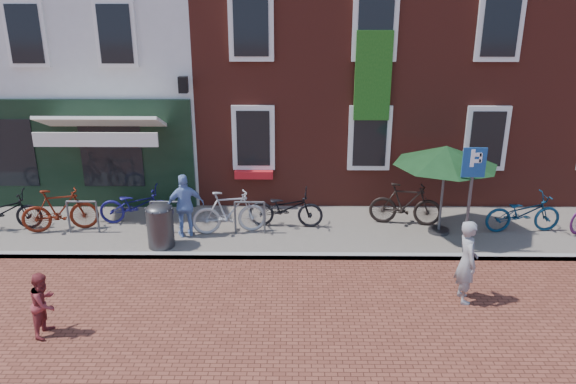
{
  "coord_description": "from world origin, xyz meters",
  "views": [
    {
      "loc": [
        1.54,
        -11.35,
        5.8
      ],
      "look_at": [
        1.42,
        0.52,
        1.41
      ],
      "focal_mm": 35.62,
      "sensor_mm": 36.0,
      "label": 1
    }
  ],
  "objects_px": {
    "bicycle_3": "(229,212)",
    "bicycle_4": "(286,208)",
    "bicycle_1": "(60,210)",
    "bicycle_2": "(136,205)",
    "bicycle_6": "(523,213)",
    "woman": "(467,261)",
    "parasol": "(446,152)",
    "bicycle_5": "(405,204)",
    "parking_sign": "(472,182)",
    "boy": "(44,304)",
    "litter_bin": "(160,223)",
    "cafe_person": "(185,206)",
    "bicycle_0": "(2,211)"
  },
  "relations": [
    {
      "from": "bicycle_3",
      "to": "bicycle_4",
      "type": "xyz_separation_m",
      "value": [
        1.34,
        0.42,
        -0.05
      ]
    },
    {
      "from": "bicycle_1",
      "to": "bicycle_2",
      "type": "bearing_deg",
      "value": -88.94
    },
    {
      "from": "bicycle_6",
      "to": "woman",
      "type": "bearing_deg",
      "value": 138.98
    },
    {
      "from": "parasol",
      "to": "bicycle_5",
      "type": "height_order",
      "value": "parasol"
    },
    {
      "from": "woman",
      "to": "bicycle_6",
      "type": "height_order",
      "value": "woman"
    },
    {
      "from": "parking_sign",
      "to": "boy",
      "type": "distance_m",
      "value": 8.76
    },
    {
      "from": "parasol",
      "to": "woman",
      "type": "height_order",
      "value": "parasol"
    },
    {
      "from": "litter_bin",
      "to": "parking_sign",
      "type": "bearing_deg",
      "value": -1.91
    },
    {
      "from": "woman",
      "to": "bicycle_2",
      "type": "height_order",
      "value": "woman"
    },
    {
      "from": "woman",
      "to": "cafe_person",
      "type": "distance_m",
      "value": 6.43
    },
    {
      "from": "cafe_person",
      "to": "bicycle_3",
      "type": "relative_size",
      "value": 0.86
    },
    {
      "from": "cafe_person",
      "to": "bicycle_4",
      "type": "distance_m",
      "value": 2.44
    },
    {
      "from": "parking_sign",
      "to": "bicycle_6",
      "type": "height_order",
      "value": "parking_sign"
    },
    {
      "from": "bicycle_0",
      "to": "bicycle_5",
      "type": "relative_size",
      "value": 1.03
    },
    {
      "from": "bicycle_6",
      "to": "boy",
      "type": "bearing_deg",
      "value": 108.58
    },
    {
      "from": "litter_bin",
      "to": "woman",
      "type": "height_order",
      "value": "woman"
    },
    {
      "from": "bicycle_3",
      "to": "bicycle_6",
      "type": "xyz_separation_m",
      "value": [
        7.05,
        0.16,
        -0.05
      ]
    },
    {
      "from": "bicycle_0",
      "to": "parking_sign",
      "type": "bearing_deg",
      "value": -105.42
    },
    {
      "from": "bicycle_3",
      "to": "bicycle_4",
      "type": "relative_size",
      "value": 0.97
    },
    {
      "from": "bicycle_2",
      "to": "bicycle_0",
      "type": "bearing_deg",
      "value": 96.33
    },
    {
      "from": "litter_bin",
      "to": "parking_sign",
      "type": "height_order",
      "value": "parking_sign"
    },
    {
      "from": "parking_sign",
      "to": "bicycle_6",
      "type": "xyz_separation_m",
      "value": [
        1.7,
        1.15,
        -1.18
      ]
    },
    {
      "from": "woman",
      "to": "bicycle_3",
      "type": "relative_size",
      "value": 0.93
    },
    {
      "from": "parking_sign",
      "to": "woman",
      "type": "xyz_separation_m",
      "value": [
        -0.54,
        -1.89,
        -0.94
      ]
    },
    {
      "from": "bicycle_6",
      "to": "bicycle_2",
      "type": "bearing_deg",
      "value": 82.88
    },
    {
      "from": "woman",
      "to": "parking_sign",
      "type": "bearing_deg",
      "value": -17.15
    },
    {
      "from": "parasol",
      "to": "woman",
      "type": "xyz_separation_m",
      "value": [
        -0.22,
        -2.95,
        -1.29
      ]
    },
    {
      "from": "boy",
      "to": "cafe_person",
      "type": "height_order",
      "value": "cafe_person"
    },
    {
      "from": "woman",
      "to": "bicycle_0",
      "type": "relative_size",
      "value": 0.9
    },
    {
      "from": "bicycle_0",
      "to": "bicycle_6",
      "type": "relative_size",
      "value": 1.0
    },
    {
      "from": "cafe_person",
      "to": "bicycle_0",
      "type": "distance_m",
      "value": 4.53
    },
    {
      "from": "parking_sign",
      "to": "bicycle_3",
      "type": "distance_m",
      "value": 5.56
    },
    {
      "from": "parasol",
      "to": "cafe_person",
      "type": "distance_m",
      "value": 6.19
    },
    {
      "from": "parking_sign",
      "to": "bicycle_1",
      "type": "distance_m",
      "value": 9.58
    },
    {
      "from": "bicycle_0",
      "to": "bicycle_4",
      "type": "distance_m",
      "value": 6.87
    },
    {
      "from": "bicycle_5",
      "to": "bicycle_6",
      "type": "relative_size",
      "value": 0.97
    },
    {
      "from": "litter_bin",
      "to": "bicycle_3",
      "type": "bearing_deg",
      "value": 26.96
    },
    {
      "from": "cafe_person",
      "to": "bicycle_1",
      "type": "bearing_deg",
      "value": -24.71
    },
    {
      "from": "litter_bin",
      "to": "parasol",
      "type": "relative_size",
      "value": 0.46
    },
    {
      "from": "bicycle_3",
      "to": "bicycle_5",
      "type": "relative_size",
      "value": 1.0
    },
    {
      "from": "litter_bin",
      "to": "boy",
      "type": "xyz_separation_m",
      "value": [
        -1.28,
        -3.31,
        -0.09
      ]
    },
    {
      "from": "bicycle_1",
      "to": "bicycle_6",
      "type": "distance_m",
      "value": 11.15
    },
    {
      "from": "parasol",
      "to": "bicycle_0",
      "type": "distance_m",
      "value": 10.67
    },
    {
      "from": "parking_sign",
      "to": "bicycle_3",
      "type": "bearing_deg",
      "value": 169.59
    },
    {
      "from": "boy",
      "to": "bicycle_3",
      "type": "height_order",
      "value": "boy"
    },
    {
      "from": "litter_bin",
      "to": "bicycle_2",
      "type": "height_order",
      "value": "litter_bin"
    },
    {
      "from": "boy",
      "to": "cafe_person",
      "type": "xyz_separation_m",
      "value": [
        1.75,
        3.89,
        0.28
      ]
    },
    {
      "from": "bicycle_6",
      "to": "bicycle_5",
      "type": "bearing_deg",
      "value": 77.0
    },
    {
      "from": "bicycle_6",
      "to": "bicycle_0",
      "type": "bearing_deg",
      "value": 85.43
    },
    {
      "from": "bicycle_5",
      "to": "bicycle_3",
      "type": "bearing_deg",
      "value": 106.41
    }
  ]
}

